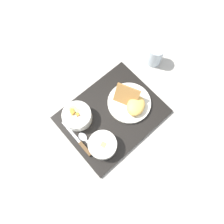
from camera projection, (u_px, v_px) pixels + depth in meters
The scene contains 8 objects.
ground_plane at pixel (112, 115), 0.87m from camera, with size 4.00×4.00×0.00m, color #ADA89E.
serving_tray at pixel (112, 115), 0.86m from camera, with size 0.46×0.39×0.01m.
bowl_salad at pixel (77, 116), 0.82m from camera, with size 0.12×0.12×0.07m.
bowl_soup at pixel (103, 145), 0.78m from camera, with size 0.11×0.11×0.05m.
plate_main at pixel (131, 103), 0.85m from camera, with size 0.19×0.19×0.09m.
knife at pixel (82, 145), 0.81m from camera, with size 0.04×0.19×0.01m.
spoon at pixel (88, 142), 0.81m from camera, with size 0.03×0.14×0.01m.
glass_water at pixel (155, 56), 0.92m from camera, with size 0.07×0.07×0.10m.
Camera 1 is at (-0.20, -0.17, 0.83)m, focal length 32.00 mm.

